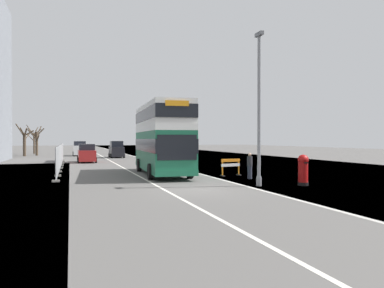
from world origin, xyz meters
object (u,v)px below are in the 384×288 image
(double_decker_bus, at_px, (162,138))
(car_oncoming_near, at_px, (87,154))
(roadworks_barrier, at_px, (231,165))
(pedestrian_at_kerb, at_px, (250,166))
(car_receding_mid, at_px, (116,150))
(lamppost_foreground, at_px, (259,114))
(red_pillar_postbox, at_px, (303,168))
(car_receding_far, at_px, (80,149))

(double_decker_bus, height_order, car_oncoming_near, double_decker_bus)
(roadworks_barrier, xyz_separation_m, pedestrian_at_kerb, (0.39, -2.12, 0.10))
(double_decker_bus, relative_size, car_receding_mid, 2.50)
(double_decker_bus, relative_size, car_oncoming_near, 2.32)
(lamppost_foreground, distance_m, red_pillar_postbox, 3.84)
(red_pillar_postbox, xyz_separation_m, car_receding_far, (-10.65, 42.05, 0.12))
(car_receding_far, bearing_deg, roadworks_barrier, -75.85)
(car_receding_mid, distance_m, car_receding_far, 8.68)
(car_receding_mid, bearing_deg, pedestrian_at_kerb, -81.12)
(car_receding_far, distance_m, pedestrian_at_kerb, 39.20)
(red_pillar_postbox, bearing_deg, car_receding_far, 104.21)
(car_receding_mid, bearing_deg, roadworks_barrier, -81.23)
(roadworks_barrier, distance_m, car_receding_far, 37.05)
(double_decker_bus, bearing_deg, car_receding_far, 98.19)
(car_receding_mid, bearing_deg, car_oncoming_near, -113.95)
(red_pillar_postbox, bearing_deg, pedestrian_at_kerb, 106.70)
(car_oncoming_near, bearing_deg, car_receding_far, 91.10)
(red_pillar_postbox, height_order, car_receding_far, car_receding_far)
(car_receding_mid, bearing_deg, car_receding_far, 122.35)
(pedestrian_at_kerb, bearing_deg, roadworks_barrier, 100.35)
(roadworks_barrier, xyz_separation_m, car_receding_mid, (-4.41, 28.59, 0.33))
(lamppost_foreground, xyz_separation_m, car_receding_mid, (-3.61, 34.18, -2.83))
(double_decker_bus, distance_m, car_receding_far, 33.81)
(roadworks_barrier, bearing_deg, car_receding_mid, 98.77)
(lamppost_foreground, height_order, pedestrian_at_kerb, lamppost_foreground)
(lamppost_foreground, xyz_separation_m, red_pillar_postbox, (2.39, -0.54, -2.96))
(car_receding_mid, bearing_deg, lamppost_foreground, -83.96)
(double_decker_bus, height_order, roadworks_barrier, double_decker_bus)
(double_decker_bus, relative_size, lamppost_foreground, 1.28)
(double_decker_bus, height_order, car_receding_mid, double_decker_bus)
(car_oncoming_near, height_order, pedestrian_at_kerb, car_oncoming_near)
(car_receding_mid, distance_m, pedestrian_at_kerb, 31.08)
(double_decker_bus, height_order, car_receding_far, double_decker_bus)
(car_oncoming_near, bearing_deg, double_decker_bus, -74.68)
(roadworks_barrier, bearing_deg, red_pillar_postbox, -75.46)
(lamppost_foreground, relative_size, car_receding_far, 2.05)
(double_decker_bus, height_order, pedestrian_at_kerb, double_decker_bus)
(car_receding_mid, xyz_separation_m, pedestrian_at_kerb, (4.80, -30.71, -0.22))
(roadworks_barrier, distance_m, car_oncoming_near, 20.79)
(red_pillar_postbox, relative_size, pedestrian_at_kerb, 1.02)
(lamppost_foreground, relative_size, red_pillar_postbox, 4.90)
(red_pillar_postbox, relative_size, car_receding_mid, 0.40)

